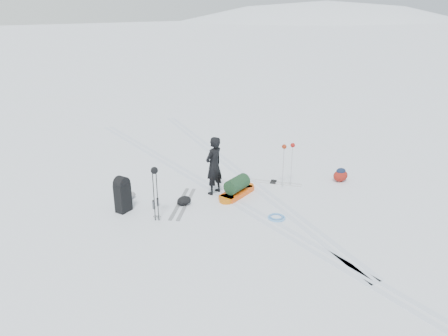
{
  "coord_description": "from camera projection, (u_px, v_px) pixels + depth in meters",
  "views": [
    {
      "loc": [
        -5.96,
        -9.5,
        5.25
      ],
      "look_at": [
        -0.16,
        -0.03,
        0.95
      ],
      "focal_mm": 35.0,
      "sensor_mm": 36.0,
      "label": 1
    }
  ],
  "objects": [
    {
      "name": "touring_skis_grey",
      "position": [
        183.0,
        203.0,
        11.99
      ],
      "size": [
        1.52,
        1.74,
        0.07
      ],
      "rotation": [
        0.0,
        0.0,
        0.88
      ],
      "color": "#9C9EA5",
      "rests_on": "ground"
    },
    {
      "name": "rope_coil",
      "position": [
        276.0,
        217.0,
        11.2
      ],
      "size": [
        0.46,
        0.46,
        0.06
      ],
      "rotation": [
        0.0,
        0.0,
        -0.01
      ],
      "color": "#63ACF1",
      "rests_on": "ground"
    },
    {
      "name": "touring_skis_white",
      "position": [
        273.0,
        182.0,
        13.36
      ],
      "size": [
        1.34,
        1.44,
        0.06
      ],
      "rotation": [
        0.0,
        0.0,
        -0.83
      ],
      "color": "silver",
      "rests_on": "ground"
    },
    {
      "name": "ground",
      "position": [
        228.0,
        198.0,
        12.35
      ],
      "size": [
        200.0,
        200.0,
        0.0
      ],
      "primitive_type": "plane",
      "color": "white",
      "rests_on": "ground"
    },
    {
      "name": "expedition_rucksack",
      "position": [
        123.0,
        194.0,
        11.5
      ],
      "size": [
        0.81,
        1.0,
        0.99
      ],
      "rotation": [
        0.0,
        0.0,
        0.47
      ],
      "color": "black",
      "rests_on": "ground"
    },
    {
      "name": "small_daypack",
      "position": [
        341.0,
        175.0,
        13.43
      ],
      "size": [
        0.59,
        0.52,
        0.42
      ],
      "rotation": [
        0.0,
        0.0,
        -0.35
      ],
      "color": "maroon",
      "rests_on": "ground"
    },
    {
      "name": "thermos_pair",
      "position": [
        156.0,
        203.0,
        11.75
      ],
      "size": [
        0.24,
        0.18,
        0.25
      ],
      "rotation": [
        0.0,
        0.0,
        -0.23
      ],
      "color": "#4E5155",
      "rests_on": "ground"
    },
    {
      "name": "ski_poles_black",
      "position": [
        155.0,
        177.0,
        10.67
      ],
      "size": [
        0.19,
        0.18,
        1.45
      ],
      "rotation": [
        0.0,
        0.0,
        0.25
      ],
      "color": "black",
      "rests_on": "ground"
    },
    {
      "name": "ski_poles_silver",
      "position": [
        288.0,
        151.0,
        12.7
      ],
      "size": [
        0.43,
        0.16,
        1.35
      ],
      "rotation": [
        0.0,
        0.0,
        0.08
      ],
      "color": "#B9BAC0",
      "rests_on": "ground"
    },
    {
      "name": "stuff_sack",
      "position": [
        184.0,
        201.0,
        11.89
      ],
      "size": [
        0.42,
        0.32,
        0.25
      ],
      "rotation": [
        0.0,
        0.0,
        -0.07
      ],
      "color": "black",
      "rests_on": "ground"
    },
    {
      "name": "skier",
      "position": [
        214.0,
        166.0,
        12.36
      ],
      "size": [
        0.72,
        0.59,
        1.7
      ],
      "primitive_type": "imported",
      "rotation": [
        0.0,
        0.0,
        3.49
      ],
      "color": "black",
      "rests_on": "ground"
    },
    {
      "name": "snow_hill_backdrop",
      "position": [
        255.0,
        257.0,
        134.62
      ],
      "size": [
        359.5,
        192.0,
        162.45
      ],
      "color": "white",
      "rests_on": "ground"
    },
    {
      "name": "pulk_sled",
      "position": [
        237.0,
        188.0,
        12.45
      ],
      "size": [
        1.5,
        0.95,
        0.56
      ],
      "rotation": [
        0.0,
        0.0,
        0.4
      ],
      "color": "#E7500D",
      "rests_on": "ground"
    },
    {
      "name": "ski_tracks",
      "position": [
        230.0,
        183.0,
        13.34
      ],
      "size": [
        3.38,
        17.97,
        0.01
      ],
      "color": "silver",
      "rests_on": "ground"
    }
  ]
}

